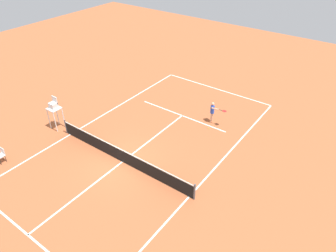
% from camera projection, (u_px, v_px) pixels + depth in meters
% --- Properties ---
extents(ground_plane, '(60.00, 60.00, 0.00)m').
position_uv_depth(ground_plane, '(122.00, 162.00, 19.32)').
color(ground_plane, '#AD5933').
extents(court_lines, '(9.84, 23.94, 0.01)m').
position_uv_depth(court_lines, '(122.00, 162.00, 19.32)').
color(court_lines, white).
rests_on(court_lines, ground).
extents(tennis_net, '(10.44, 0.10, 1.07)m').
position_uv_depth(tennis_net, '(122.00, 155.00, 19.04)').
color(tennis_net, '#4C4C51').
rests_on(tennis_net, ground).
extents(player_serving, '(1.28, 0.46, 1.62)m').
position_uv_depth(player_serving, '(213.00, 111.00, 22.45)').
color(player_serving, '#D8A884').
rests_on(player_serving, ground).
extents(tennis_ball, '(0.07, 0.07, 0.07)m').
position_uv_depth(tennis_ball, '(209.00, 128.00, 22.25)').
color(tennis_ball, '#CCE033').
rests_on(tennis_ball, ground).
extents(umpire_chair, '(0.80, 0.80, 2.41)m').
position_uv_depth(umpire_chair, '(54.00, 108.00, 21.51)').
color(umpire_chair, silver).
rests_on(umpire_chair, ground).
extents(courtside_chair_near, '(0.44, 0.46, 0.95)m').
position_uv_depth(courtside_chair_near, '(1.00, 155.00, 19.05)').
color(courtside_chair_near, '#262626').
rests_on(courtside_chair_near, ground).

